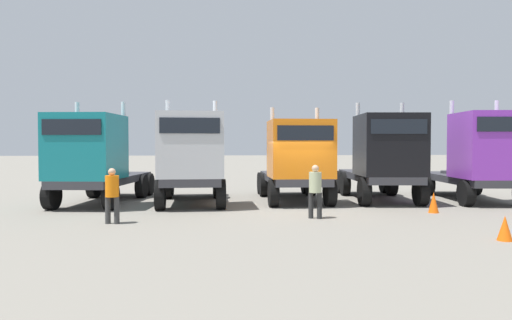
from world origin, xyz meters
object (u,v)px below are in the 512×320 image
semi_truck_black (384,157)px  traffic_cone_near (434,202)px  semi_truck_silver (191,158)px  traffic_cone_far (505,228)px  visitor_in_hivis (112,192)px  semi_truck_teal (93,158)px  semi_truck_purple (481,157)px  semi_truck_orange (297,161)px  visitor_with_camera (315,188)px

semi_truck_black → traffic_cone_near: size_ratio=8.92×
semi_truck_silver → traffic_cone_far: size_ratio=9.84×
visitor_in_hivis → traffic_cone_near: visitor_in_hivis is taller
traffic_cone_near → traffic_cone_far: (-0.58, -4.69, -0.05)m
semi_truck_teal → traffic_cone_far: (11.71, -7.94, -1.54)m
semi_truck_silver → semi_truck_purple: bearing=87.8°
semi_truck_black → visitor_in_hivis: (-10.14, -4.23, -0.93)m
visitor_in_hivis → traffic_cone_near: (10.71, 1.13, -0.60)m
semi_truck_orange → traffic_cone_far: bearing=25.9°
semi_truck_black → visitor_in_hivis: semi_truck_black is taller
semi_truck_black → semi_truck_orange: bearing=-86.2°
semi_truck_orange → traffic_cone_near: semi_truck_orange is taller
semi_truck_silver → semi_truck_black: semi_truck_black is taller
semi_truck_teal → traffic_cone_near: bearing=83.4°
traffic_cone_near → semi_truck_orange: bearing=142.5°
semi_truck_black → traffic_cone_far: semi_truck_black is taller
visitor_with_camera → traffic_cone_far: 5.50m
semi_truck_purple → semi_truck_black: bearing=-91.2°
semi_truck_black → visitor_in_hivis: size_ratio=3.86×
semi_truck_black → visitor_with_camera: (-3.85, -3.90, -0.89)m
semi_truck_teal → semi_truck_black: semi_truck_black is taller
semi_truck_teal → semi_truck_black: size_ratio=1.02×
semi_truck_teal → traffic_cone_near: semi_truck_teal is taller
semi_truck_purple → visitor_with_camera: semi_truck_purple is taller
semi_truck_teal → semi_truck_orange: size_ratio=1.07×
semi_truck_black → visitor_in_hivis: 11.03m
semi_truck_silver → traffic_cone_near: semi_truck_silver is taller
semi_truck_teal → semi_truck_silver: 3.83m
visitor_in_hivis → visitor_with_camera: (6.29, 0.33, 0.04)m
semi_truck_black → semi_truck_purple: bearing=87.9°
semi_truck_teal → visitor_in_hivis: 4.74m
visitor_with_camera → traffic_cone_far: visitor_with_camera is taller
semi_truck_orange → traffic_cone_far: semi_truck_orange is taller
semi_truck_silver → visitor_in_hivis: (-2.22, -3.99, -0.92)m
semi_truck_black → semi_truck_silver: bearing=-82.3°
semi_truck_purple → visitor_with_camera: bearing=-59.8°
visitor_in_hivis → traffic_cone_far: bearing=-96.3°
semi_truck_purple → traffic_cone_far: 8.37m
traffic_cone_far → visitor_in_hivis: bearing=160.6°
semi_truck_orange → traffic_cone_near: bearing=53.7°
semi_truck_teal → semi_truck_silver: size_ratio=1.07×
semi_truck_teal → visitor_with_camera: semi_truck_teal is taller
semi_truck_orange → traffic_cone_far: (3.64, -7.93, -1.42)m
traffic_cone_far → semi_truck_silver: bearing=136.3°
semi_truck_teal → semi_truck_orange: bearing=98.1°
visitor_with_camera → semi_truck_teal: bearing=-90.3°
visitor_in_hivis → traffic_cone_far: 10.75m
visitor_with_camera → traffic_cone_near: 4.54m
semi_truck_teal → traffic_cone_near: size_ratio=9.08×
semi_truck_teal → visitor_in_hivis: size_ratio=3.93×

